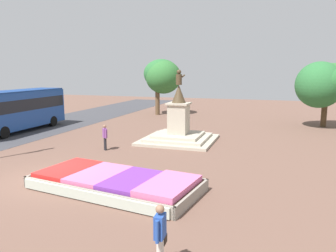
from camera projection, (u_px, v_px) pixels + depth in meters
name	position (u px, v px, depth m)	size (l,w,h in m)	color
ground_plane	(47.00, 179.00, 14.74)	(89.51, 89.51, 0.00)	brown
flower_planter	(115.00, 182.00, 13.43)	(7.38, 4.23, 0.66)	#38281C
statue_monument	(179.00, 129.00, 22.50)	(4.87, 4.87, 4.89)	#B0A591
city_bus	(16.00, 108.00, 25.81)	(2.52, 9.33, 3.28)	#1E4799
pedestrian_with_handbag	(160.00, 233.00, 7.92)	(0.24, 0.73, 1.67)	beige
pedestrian_near_planter	(105.00, 136.00, 19.96)	(0.42, 0.45, 1.58)	black
park_tree_far_left	(162.00, 76.00, 35.80)	(4.20, 4.04, 6.06)	brown
park_tree_far_right	(324.00, 83.00, 27.48)	(4.70, 4.57, 5.58)	#4C3823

